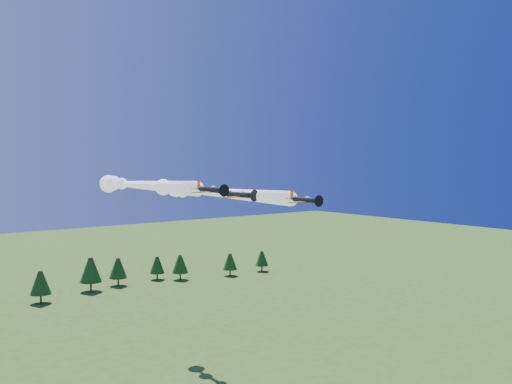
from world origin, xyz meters
TOP-DOWN VIEW (x-y plane):
  - plane_lead at (1.53, 21.24)m, footprint 6.56×53.63m
  - plane_left at (-12.09, 24.88)m, footprint 7.07×43.68m
  - plane_right at (8.78, 29.38)m, footprint 6.86×54.66m
  - plane_slot at (-0.99, 6.84)m, footprint 7.73×8.42m
  - treeline at (-9.06, 109.41)m, footprint 166.82×19.90m

SIDE VIEW (x-z plane):
  - treeline at x=-9.06m, z-range 0.78..12.71m
  - plane_right at x=8.78m, z-range 36.48..40.18m
  - plane_lead at x=1.53m, z-range 37.25..40.95m
  - plane_slot at x=-0.99m, z-range 37.92..40.62m
  - plane_left at x=-12.09m, z-range 38.91..42.61m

